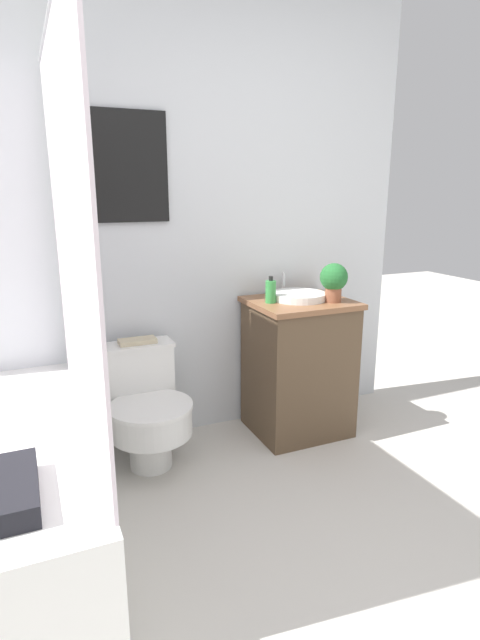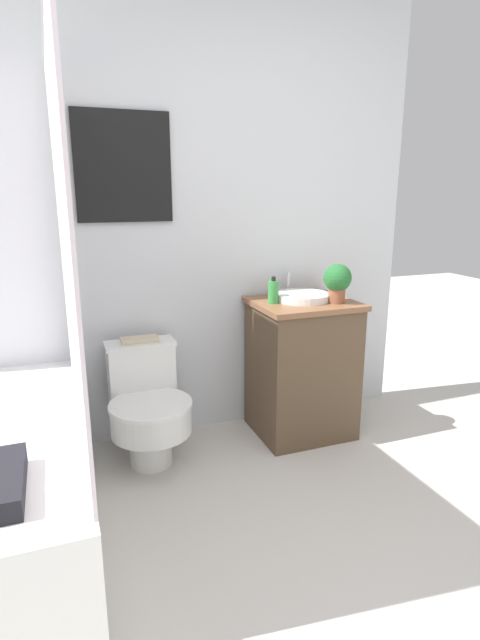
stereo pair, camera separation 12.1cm
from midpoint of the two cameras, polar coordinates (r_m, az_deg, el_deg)
The scene contains 8 objects.
wall_back at distance 2.78m, azimuth -8.35°, elevation 11.34°, with size 3.10×0.07×2.50m.
shower_area at distance 2.22m, azimuth -22.62°, elevation -16.07°, with size 0.56×1.52×1.98m.
toilet at distance 2.69m, azimuth -9.25°, elevation -9.64°, with size 0.42×0.54×0.62m.
vanity at distance 2.96m, azimuth 8.22°, elevation -5.39°, with size 0.56×0.50×0.80m.
sink at distance 2.86m, azimuth 8.31°, elevation 2.67°, with size 0.32×0.35×0.13m.
soap_bottle at distance 2.76m, azimuth 5.09°, elevation 3.24°, with size 0.06×0.06×0.15m.
potted_plant at distance 2.81m, azimuth 12.29°, elevation 4.42°, with size 0.15×0.15×0.22m.
book_on_tank at distance 2.71m, azimuth -10.15°, elevation -2.22°, with size 0.20×0.09×0.02m.
Camera 2 is at (-0.55, -0.86, 1.40)m, focal length 28.00 mm.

